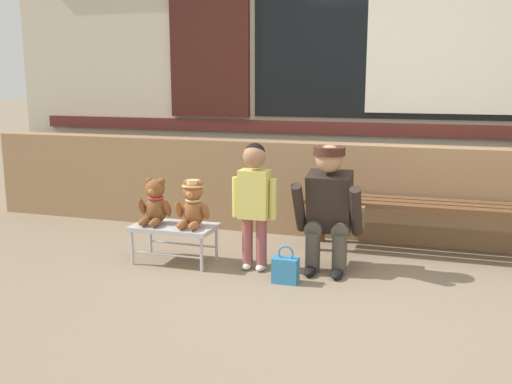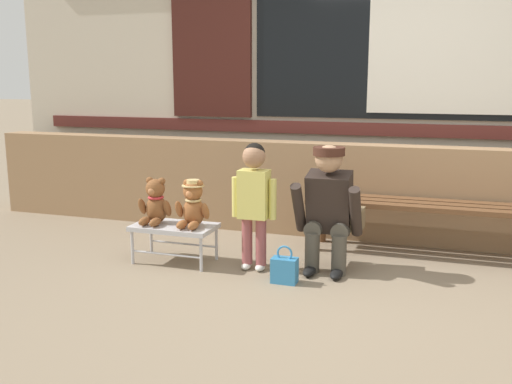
{
  "view_description": "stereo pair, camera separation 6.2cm",
  "coord_description": "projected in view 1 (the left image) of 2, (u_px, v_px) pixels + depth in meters",
  "views": [
    {
      "loc": [
        0.56,
        -3.67,
        1.42
      ],
      "look_at": [
        -0.77,
        0.51,
        0.55
      ],
      "focal_mm": 40.37,
      "sensor_mm": 36.0,
      "label": 1
    },
    {
      "loc": [
        0.62,
        -3.65,
        1.42
      ],
      "look_at": [
        -0.77,
        0.51,
        0.55
      ],
      "focal_mm": 40.37,
      "sensor_mm": 36.0,
      "label": 2
    }
  ],
  "objects": [
    {
      "name": "wooden_bench_long",
      "position": [
        437.0,
        211.0,
        4.62
      ],
      "size": [
        2.1,
        0.4,
        0.44
      ],
      "color": "brown",
      "rests_on": "ground"
    },
    {
      "name": "teddy_bear_plain",
      "position": [
        155.0,
        203.0,
        4.48
      ],
      "size": [
        0.28,
        0.26,
        0.36
      ],
      "color": "brown",
      "rests_on": "small_display_bench"
    },
    {
      "name": "handbag_on_ground",
      "position": [
        285.0,
        269.0,
        4.05
      ],
      "size": [
        0.18,
        0.11,
        0.27
      ],
      "color": "teal",
      "rests_on": "ground"
    },
    {
      "name": "teddy_bear_with_hat",
      "position": [
        193.0,
        205.0,
        4.39
      ],
      "size": [
        0.28,
        0.27,
        0.36
      ],
      "color": "#93562D",
      "rests_on": "small_display_bench"
    },
    {
      "name": "small_display_bench",
      "position": [
        174.0,
        229.0,
        4.47
      ],
      "size": [
        0.64,
        0.36,
        0.3
      ],
      "color": "#BCBCC1",
      "rests_on": "ground"
    },
    {
      "name": "brick_low_wall",
      "position": [
        369.0,
        192.0,
        5.12
      ],
      "size": [
        7.71,
        0.25,
        0.85
      ],
      "primitive_type": "cube",
      "color": "#997551",
      "rests_on": "ground"
    },
    {
      "name": "child_standing",
      "position": [
        254.0,
        192.0,
        4.24
      ],
      "size": [
        0.35,
        0.18,
        0.96
      ],
      "color": "#994C4C",
      "rests_on": "ground"
    },
    {
      "name": "ground_plane",
      "position": [
        342.0,
        293.0,
        3.87
      ],
      "size": [
        60.0,
        60.0,
        0.0
      ],
      "primitive_type": "plane",
      "color": "#84725B"
    },
    {
      "name": "shop_facade",
      "position": [
        382.0,
        46.0,
        5.35
      ],
      "size": [
        7.87,
        0.26,
        3.41
      ],
      "color": "beige",
      "rests_on": "ground"
    },
    {
      "name": "adult_crouching",
      "position": [
        330.0,
        207.0,
        4.25
      ],
      "size": [
        0.5,
        0.49,
        0.95
      ],
      "color": "#4C473D",
      "rests_on": "ground"
    }
  ]
}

